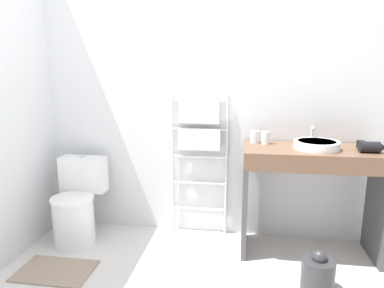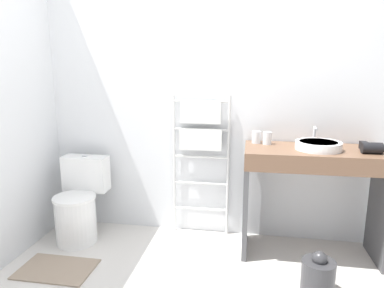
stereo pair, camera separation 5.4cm
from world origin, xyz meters
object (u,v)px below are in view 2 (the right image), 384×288
object	(u,v)px
hair_dryer	(373,148)
trash_bin	(318,276)
sink_basin	(318,145)
cup_near_edge	(267,138)
cup_near_wall	(256,137)
towel_radiator	(201,138)
toilet	(79,205)

from	to	relation	value
hair_dryer	trash_bin	xyz separation A→B (m)	(-0.40, -0.44, -0.81)
sink_basin	cup_near_edge	distance (m)	0.40
cup_near_wall	hair_dryer	size ratio (longest dim) A/B	0.53
hair_dryer	trash_bin	size ratio (longest dim) A/B	0.62
towel_radiator	hair_dryer	bearing A→B (deg)	-13.01
towel_radiator	cup_near_wall	bearing A→B (deg)	-9.16
cup_near_wall	cup_near_edge	size ratio (longest dim) A/B	0.97
toilet	cup_near_edge	size ratio (longest dim) A/B	7.14
toilet	trash_bin	size ratio (longest dim) A/B	2.40
hair_dryer	sink_basin	bearing A→B (deg)	171.53
sink_basin	trash_bin	world-z (taller)	sink_basin
sink_basin	hair_dryer	world-z (taller)	hair_dryer
sink_basin	trash_bin	bearing A→B (deg)	-93.67
toilet	cup_near_wall	size ratio (longest dim) A/B	7.34
cup_near_wall	cup_near_edge	bearing A→B (deg)	-20.50
trash_bin	cup_near_edge	bearing A→B (deg)	118.56
cup_near_edge	hair_dryer	distance (m)	0.78
toilet	cup_near_wall	world-z (taller)	cup_near_wall
cup_near_edge	hair_dryer	xyz separation A→B (m)	(0.75, -0.19, -0.01)
sink_basin	cup_near_edge	world-z (taller)	cup_near_edge
hair_dryer	toilet	bearing A→B (deg)	179.60
cup_near_edge	toilet	bearing A→B (deg)	-173.73
toilet	towel_radiator	xyz separation A→B (m)	(1.05, 0.29, 0.59)
trash_bin	sink_basin	bearing A→B (deg)	86.33
hair_dryer	trash_bin	world-z (taller)	hair_dryer
cup_near_wall	trash_bin	xyz separation A→B (m)	(0.43, -0.67, -0.81)
towel_radiator	sink_basin	distance (m)	0.98
cup_near_wall	trash_bin	world-z (taller)	cup_near_wall
toilet	trash_bin	world-z (taller)	toilet
sink_basin	cup_near_edge	size ratio (longest dim) A/B	3.37
towel_radiator	trash_bin	world-z (taller)	towel_radiator
cup_near_edge	hair_dryer	size ratio (longest dim) A/B	0.55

